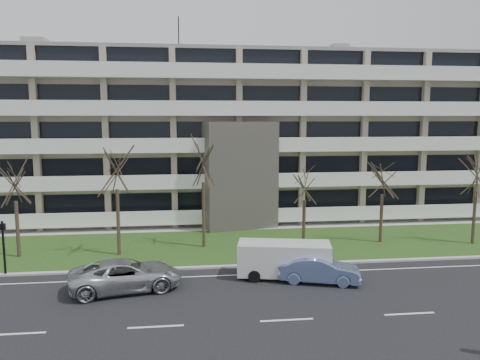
{
  "coord_description": "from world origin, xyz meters",
  "views": [
    {
      "loc": [
        -4.57,
        -20.24,
        9.32
      ],
      "look_at": [
        -1.01,
        10.0,
        5.26
      ],
      "focal_mm": 35.0,
      "sensor_mm": 36.0,
      "label": 1
    }
  ],
  "objects": [
    {
      "name": "ground",
      "position": [
        0.0,
        0.0,
        0.0
      ],
      "size": [
        160.0,
        160.0,
        0.0
      ],
      "primitive_type": "plane",
      "color": "black",
      "rests_on": "ground"
    },
    {
      "name": "grass_verge",
      "position": [
        0.0,
        13.0,
        0.03
      ],
      "size": [
        90.0,
        10.0,
        0.06
      ],
      "primitive_type": "cube",
      "color": "#1F4416",
      "rests_on": "ground"
    },
    {
      "name": "curb",
      "position": [
        0.0,
        8.0,
        0.06
      ],
      "size": [
        90.0,
        0.35,
        0.12
      ],
      "primitive_type": "cube",
      "color": "#B2B2AD",
      "rests_on": "ground"
    },
    {
      "name": "sidewalk",
      "position": [
        0.0,
        18.5,
        0.04
      ],
      "size": [
        90.0,
        2.0,
        0.08
      ],
      "primitive_type": "cube",
      "color": "#B2B2AD",
      "rests_on": "ground"
    },
    {
      "name": "lane_edge_line",
      "position": [
        0.0,
        6.5,
        0.01
      ],
      "size": [
        90.0,
        0.12,
        0.01
      ],
      "primitive_type": "cube",
      "color": "white",
      "rests_on": "ground"
    },
    {
      "name": "apartment_building",
      "position": [
        -0.01,
        25.32,
        7.61
      ],
      "size": [
        60.5,
        15.1,
        18.75
      ],
      "color": "tan",
      "rests_on": "ground"
    },
    {
      "name": "silver_pickup",
      "position": [
        -7.87,
        4.82,
        0.83
      ],
      "size": [
        6.44,
        3.93,
        1.67
      ],
      "primitive_type": "imported",
      "rotation": [
        0.0,
        0.0,
        1.78
      ],
      "color": "#B6B7BD",
      "rests_on": "ground"
    },
    {
      "name": "blue_sedan",
      "position": [
        2.92,
        4.74,
        0.76
      ],
      "size": [
        4.86,
        2.86,
        1.51
      ],
      "primitive_type": "imported",
      "rotation": [
        0.0,
        0.0,
        1.28
      ],
      "color": "#758DCC",
      "rests_on": "ground"
    },
    {
      "name": "white_van",
      "position": [
        1.16,
        5.79,
        1.25
      ],
      "size": [
        5.65,
        3.01,
        2.08
      ],
      "rotation": [
        0.0,
        0.0,
        -0.2
      ],
      "color": "silver",
      "rests_on": "ground"
    },
    {
      "name": "pedestrian_signal",
      "position": [
        -15.3,
        8.03,
        2.11
      ],
      "size": [
        0.34,
        0.28,
        3.31
      ],
      "rotation": [
        0.0,
        0.0,
        -0.12
      ],
      "color": "black",
      "rests_on": "ground"
    },
    {
      "name": "tree_1",
      "position": [
        -15.77,
        11.77,
        5.33
      ],
      "size": [
        3.43,
        3.43,
        6.86
      ],
      "color": "#382B21",
      "rests_on": "ground"
    },
    {
      "name": "tree_2",
      "position": [
        -9.14,
        11.46,
        6.34
      ],
      "size": [
        4.08,
        4.08,
        8.16
      ],
      "color": "#382B21",
      "rests_on": "ground"
    },
    {
      "name": "tree_3",
      "position": [
        -3.31,
        12.77,
        6.61
      ],
      "size": [
        4.25,
        4.25,
        8.5
      ],
      "color": "#382B21",
      "rests_on": "ground"
    },
    {
      "name": "tree_4",
      "position": [
        3.68,
        11.26,
        4.99
      ],
      "size": [
        3.21,
        3.21,
        6.43
      ],
      "color": "#382B21",
      "rests_on": "ground"
    },
    {
      "name": "tree_5",
      "position": [
        9.92,
        12.51,
        5.09
      ],
      "size": [
        3.28,
        3.28,
        6.56
      ],
      "color": "#382B21",
      "rests_on": "ground"
    },
    {
      "name": "tree_6",
      "position": [
        16.58,
        11.34,
        5.5
      ],
      "size": [
        3.54,
        3.54,
        7.07
      ],
      "color": "#382B21",
      "rests_on": "ground"
    }
  ]
}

